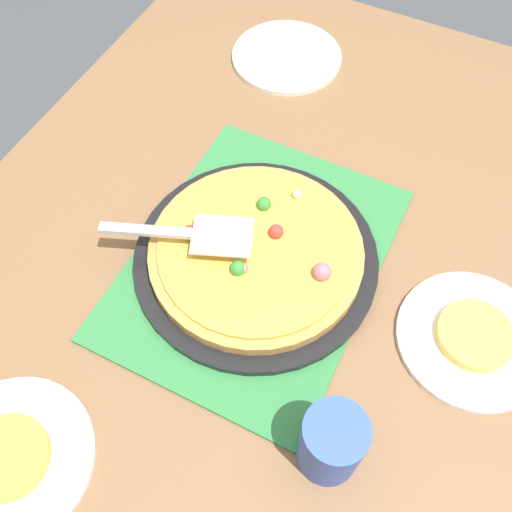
{
  "coord_description": "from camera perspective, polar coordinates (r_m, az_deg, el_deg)",
  "views": [
    {
      "loc": [
        0.42,
        0.21,
        1.53
      ],
      "look_at": [
        0.0,
        0.0,
        0.77
      ],
      "focal_mm": 40.42,
      "sensor_mm": 36.0,
      "label": 1
    }
  ],
  "objects": [
    {
      "name": "pizza_server",
      "position": [
        0.86,
        -6.51,
        2.21
      ],
      "size": [
        0.12,
        0.23,
        0.01
      ],
      "color": "silver",
      "rests_on": "pizza"
    },
    {
      "name": "ground_plane",
      "position": [
        1.6,
        0.0,
        -14.78
      ],
      "size": [
        8.0,
        8.0,
        0.0
      ],
      "primitive_type": "plane",
      "color": "#3D4247"
    },
    {
      "name": "pizza",
      "position": [
        0.88,
        0.03,
        0.45
      ],
      "size": [
        0.33,
        0.33,
        0.05
      ],
      "color": "#B78442",
      "rests_on": "pizza_pan"
    },
    {
      "name": "pizza_pan",
      "position": [
        0.9,
        0.0,
        -0.24
      ],
      "size": [
        0.38,
        0.38,
        0.01
      ],
      "primitive_type": "cylinder",
      "color": "black",
      "rests_on": "placemat"
    },
    {
      "name": "placemat",
      "position": [
        0.91,
        0.0,
        -0.57
      ],
      "size": [
        0.48,
        0.36,
        0.01
      ],
      "primitive_type": "cube",
      "color": "#2D753D",
      "rests_on": "dining_table"
    },
    {
      "name": "cup_far",
      "position": [
        0.74,
        7.47,
        -17.89
      ],
      "size": [
        0.08,
        0.08,
        0.12
      ],
      "primitive_type": "cylinder",
      "color": "#3351AD",
      "rests_on": "dining_table"
    },
    {
      "name": "dining_table",
      "position": [
        1.0,
        0.0,
        -3.91
      ],
      "size": [
        1.4,
        1.0,
        0.75
      ],
      "color": "brown",
      "rests_on": "ground_plane"
    },
    {
      "name": "plate_side",
      "position": [
        1.23,
        3.06,
        19.1
      ],
      "size": [
        0.22,
        0.22,
        0.01
      ],
      "primitive_type": "cylinder",
      "color": "white",
      "rests_on": "dining_table"
    },
    {
      "name": "plate_far_right",
      "position": [
        0.9,
        20.61,
        -7.68
      ],
      "size": [
        0.22,
        0.22,
        0.01
      ],
      "primitive_type": "cylinder",
      "color": "white",
      "rests_on": "dining_table"
    },
    {
      "name": "plate_near_left",
      "position": [
        0.85,
        -23.17,
        -18.03
      ],
      "size": [
        0.22,
        0.22,
        0.01
      ],
      "primitive_type": "cylinder",
      "color": "white",
      "rests_on": "dining_table"
    },
    {
      "name": "served_slice_left",
      "position": [
        0.84,
        -23.48,
        -17.8
      ],
      "size": [
        0.11,
        0.11,
        0.02
      ],
      "primitive_type": "cylinder",
      "color": "gold",
      "rests_on": "plate_near_left"
    },
    {
      "name": "served_slice_right",
      "position": [
        0.89,
        20.86,
        -7.33
      ],
      "size": [
        0.11,
        0.11,
        0.02
      ],
      "primitive_type": "cylinder",
      "color": "#EAB747",
      "rests_on": "plate_far_right"
    }
  ]
}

